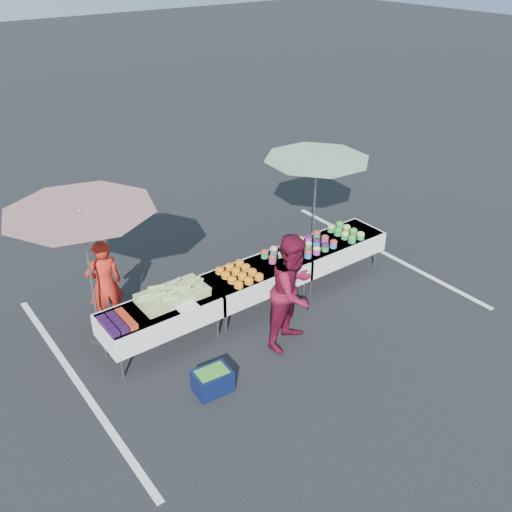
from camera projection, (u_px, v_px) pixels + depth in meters
ground at (256, 306)px, 9.84m from camera, size 80.00×80.00×0.00m
stripe_left at (78, 382)px, 8.18m from camera, size 0.10×5.00×0.00m
stripe_right at (383, 252)px, 11.50m from camera, size 0.10×5.00×0.00m
table_left at (161, 315)px, 8.62m from camera, size 1.86×0.81×0.75m
table_center at (256, 278)px, 9.56m from camera, size 1.86×0.81×0.75m
table_right at (334, 247)px, 10.49m from camera, size 1.86×0.81×0.75m
berry_punnets at (117, 322)px, 8.11m from camera, size 0.40×0.54×0.08m
corn_pile at (173, 294)px, 8.66m from camera, size 1.16×0.57×0.26m
plastic_bags at (187, 307)px, 8.47m from camera, size 0.30×0.25×0.05m
carrot_bowls at (239, 273)px, 9.26m from camera, size 0.55×0.69×0.11m
potato_cups at (300, 248)px, 9.93m from camera, size 1.34×0.58×0.16m
bean_baskets at (346, 232)px, 10.50m from camera, size 0.36×0.68×0.15m
vendor at (105, 284)px, 9.02m from camera, size 0.61×0.44×1.55m
customer at (293, 291)px, 8.56m from camera, size 1.09×0.96×1.87m
umbrella_left at (81, 222)px, 8.09m from camera, size 2.43×2.43×2.25m
umbrella_right at (316, 167)px, 10.52m from camera, size 2.50×2.50×2.03m
storage_bin at (212, 381)px, 7.96m from camera, size 0.55×0.42×0.34m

